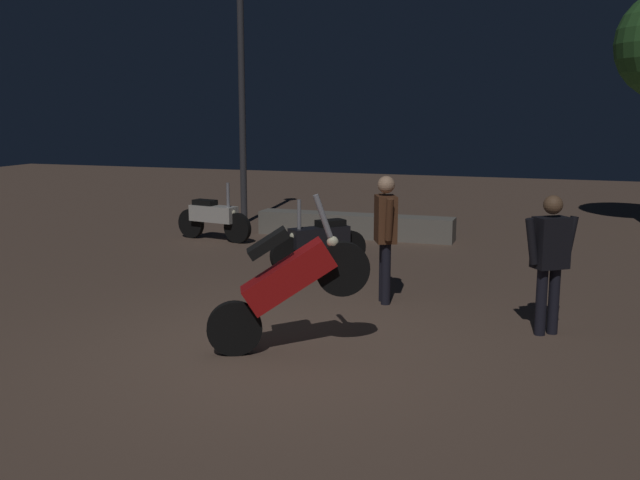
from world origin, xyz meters
The scene contains 8 objects.
ground_plane centered at (0.00, 0.00, 0.00)m, with size 40.00×40.00×0.00m, color brown.
motorcycle_red_foreground centered at (0.09, -0.02, 0.74)m, with size 1.53×0.82×1.63m.
motorcycle_black_parked_left centered at (-0.85, 3.77, 0.44)m, with size 1.18×1.30×1.11m.
motorcycle_white_parked_right centered at (-3.54, 5.49, 0.44)m, with size 1.65×0.48×1.11m.
person_rider_beside centered at (2.57, 1.46, 0.91)m, with size 0.58×0.46×1.55m.
person_bystander_far centered at (0.57, 2.18, 0.97)m, with size 0.36×0.64×1.63m.
streetlamp_near centered at (-3.86, 7.58, 3.31)m, with size 0.36×0.36×5.24m.
planter_wall_low centered at (-1.11, 6.66, 0.23)m, with size 3.83×0.50×0.45m.
Camera 1 is at (2.65, -6.62, 2.47)m, focal length 40.55 mm.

